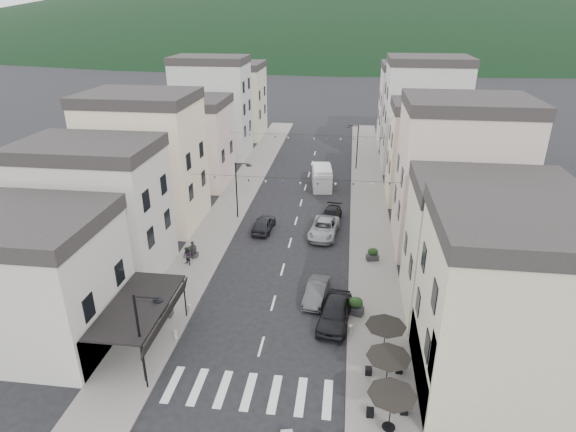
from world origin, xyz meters
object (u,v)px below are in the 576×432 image
Objects in this scene: pedestrian_b at (187,256)px; pedestrian_a at (193,250)px; parked_car_d at (331,216)px; parked_car_b at (316,292)px; parked_car_a at (335,313)px; parked_car_c at (324,228)px; parked_car_e at (264,224)px; delivery_van at (322,177)px.

pedestrian_a is at bearing 113.47° from pedestrian_b.
pedestrian_b is (-11.58, -10.74, 0.28)m from parked_car_d.
pedestrian_a is (-10.96, 4.77, 0.27)m from parked_car_b.
pedestrian_b is at bearing -130.96° from parked_car_d.
parked_car_a is 3.04× the size of pedestrian_a.
parked_car_c is 1.25× the size of parked_car_e.
parked_car_a is 16.02m from parked_car_e.
parked_car_c is at bearing -179.18° from parked_car_e.
pedestrian_a reaches higher than parked_car_d.
pedestrian_a is at bearing -143.60° from parked_car_c.
parked_car_e is (-7.48, 14.17, -0.12)m from parked_car_a.
parked_car_a is at bearing -91.08° from delivery_van.
pedestrian_a reaches higher than parked_car_e.
parked_car_a reaches higher than parked_car_c.
delivery_van is at bearing 29.44° from pedestrian_a.
delivery_van reaches higher than parked_car_e.
pedestrian_b is (-5.15, -7.74, 0.20)m from parked_car_e.
parked_car_a is 14.17m from pedestrian_b.
parked_car_a reaches higher than parked_car_b.
delivery_van reaches higher than parked_car_a.
parked_car_e is 2.64× the size of pedestrian_b.
parked_car_d is at bearing 100.99° from parked_car_a.
delivery_van is at bearing 99.88° from parked_car_b.
parked_car_a is at bearing 121.54° from parked_car_e.
pedestrian_b is (-11.04, -7.44, 0.19)m from parked_car_c.
parked_car_c is 3.35m from parked_car_d.
parked_car_d is at bearing 86.75° from parked_car_c.
parked_car_c is (-0.12, 11.12, 0.07)m from parked_car_b.
parked_car_d is at bearing 95.41° from parked_car_b.
parked_car_c is 3.28× the size of pedestrian_a.
pedestrian_a is (-10.85, -6.35, 0.19)m from parked_car_c.
parked_car_a is 14.54m from pedestrian_a.
pedestrian_a reaches higher than parked_car_c.
pedestrian_b is at bearing -134.05° from pedestrian_a.
delivery_van is at bearing -106.28° from parked_car_e.
pedestrian_a is at bearing 56.99° from parked_car_e.
pedestrian_a is at bearing 156.34° from parked_car_a.
parked_car_a is 1.12× the size of parked_car_d.
parked_car_a is at bearing -65.55° from pedestrian_a.
parked_car_a is 1.16× the size of parked_car_e.
pedestrian_b is at bearing 160.51° from parked_car_a.
parked_car_e is at bearing -176.83° from parked_car_c.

